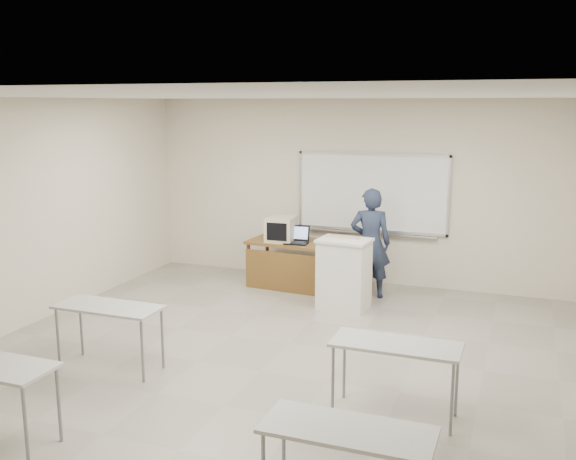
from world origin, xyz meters
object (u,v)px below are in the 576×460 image
at_px(laptop, 297,239).
at_px(keyboard, 343,237).
at_px(instructor_desk, 295,254).
at_px(whiteboard, 372,194).
at_px(podium, 344,274).
at_px(mouse, 331,242).
at_px(crt_monitor, 281,229).
at_px(presenter, 370,243).

bearing_deg(laptop, keyboard, -39.03).
xyz_separation_m(instructor_desk, laptop, (0.04, 0.00, 0.25)).
distance_m(whiteboard, podium, 1.76).
bearing_deg(whiteboard, podium, -91.55).
height_order(laptop, keyboard, keyboard).
distance_m(instructor_desk, mouse, 0.61).
relative_size(whiteboard, podium, 2.43).
bearing_deg(crt_monitor, laptop, -12.05).
height_order(instructor_desk, podium, podium).
relative_size(instructor_desk, keyboard, 3.42).
bearing_deg(mouse, whiteboard, 31.75).
xyz_separation_m(mouse, keyboard, (0.41, -0.77, 0.27)).
distance_m(whiteboard, crt_monitor, 1.58).
height_order(keyboard, presenter, presenter).
xyz_separation_m(whiteboard, presenter, (0.18, -0.79, -0.64)).
xyz_separation_m(laptop, mouse, (0.51, 0.16, -0.04)).
height_order(whiteboard, presenter, whiteboard).
distance_m(podium, presenter, 0.78).
distance_m(instructor_desk, keyboard, 1.23).
bearing_deg(mouse, presenter, -34.21).
bearing_deg(mouse, crt_monitor, 168.34).
height_order(instructor_desk, presenter, presenter).
xyz_separation_m(instructor_desk, keyboard, (0.96, -0.61, 0.47)).
bearing_deg(laptop, crt_monitor, 164.98).
height_order(instructor_desk, crt_monitor, crt_monitor).
distance_m(whiteboard, laptop, 1.44).
bearing_deg(whiteboard, presenter, -77.20).
bearing_deg(instructor_desk, keyboard, -27.57).
relative_size(instructor_desk, crt_monitor, 3.22).
bearing_deg(presenter, mouse, -25.31).
xyz_separation_m(laptop, presenter, (1.18, -0.01, 0.03)).
bearing_deg(instructor_desk, crt_monitor, 173.89).
bearing_deg(keyboard, crt_monitor, 154.71).
height_order(crt_monitor, presenter, presenter).
height_order(podium, presenter, presenter).
height_order(instructor_desk, mouse, mouse).
xyz_separation_m(laptop, keyboard, (0.92, -0.61, 0.22)).
distance_m(laptop, mouse, 0.54).
xyz_separation_m(crt_monitor, mouse, (0.80, 0.11, -0.18)).
relative_size(whiteboard, instructor_desk, 1.60).
relative_size(crt_monitor, mouse, 4.81).
bearing_deg(whiteboard, instructor_desk, -143.16).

